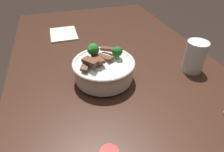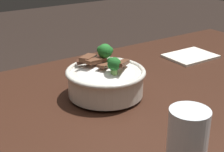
{
  "view_description": "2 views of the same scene",
  "coord_description": "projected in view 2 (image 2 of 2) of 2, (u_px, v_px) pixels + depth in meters",
  "views": [
    {
      "loc": [
        -0.53,
        0.19,
        1.16
      ],
      "look_at": [
        -0.06,
        0.05,
        0.79
      ],
      "focal_mm": 30.8,
      "sensor_mm": 36.0,
      "label": 1
    },
    {
      "loc": [
        -0.45,
        -0.6,
        1.14
      ],
      "look_at": [
        -0.01,
        0.07,
        0.81
      ],
      "focal_mm": 54.16,
      "sensor_mm": 36.0,
      "label": 2
    }
  ],
  "objects": [
    {
      "name": "dining_table",
      "position": [
        129.0,
        136.0,
        0.88
      ],
      "size": [
        1.48,
        0.78,
        0.76
      ],
      "color": "#381E14",
      "rests_on": "ground"
    },
    {
      "name": "rice_bowl",
      "position": [
        106.0,
        79.0,
        0.86
      ],
      "size": [
        0.2,
        0.2,
        0.13
      ],
      "color": "silver",
      "rests_on": "dining_table"
    },
    {
      "name": "drinking_glass",
      "position": [
        187.0,
        142.0,
        0.59
      ],
      "size": [
        0.07,
        0.07,
        0.11
      ],
      "color": "white",
      "rests_on": "dining_table"
    },
    {
      "name": "folded_napkin",
      "position": [
        190.0,
        56.0,
        1.16
      ],
      "size": [
        0.16,
        0.13,
        0.01
      ],
      "primitive_type": "cube",
      "rotation": [
        0.0,
        0.0,
        -0.01
      ],
      "color": "silver",
      "rests_on": "dining_table"
    }
  ]
}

